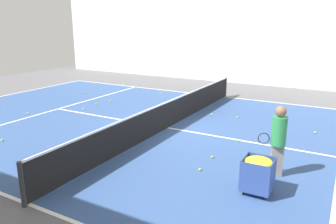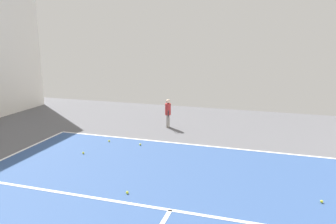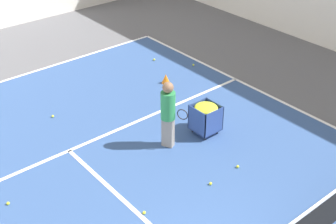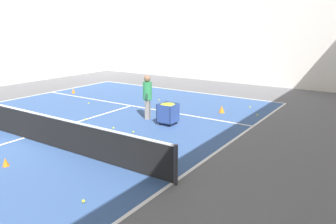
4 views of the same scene
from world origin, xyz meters
name	(u,v)px [view 2 (image 2 of 4)]	position (x,y,z in m)	size (l,w,h in m)	color
line_baseline_near	(208,146)	(0.00, -10.11, 0.01)	(11.85, 0.10, 0.00)	white
line_service_near	(170,210)	(0.00, -5.56, 0.01)	(11.85, 0.10, 0.00)	white
player_near_baseline	(168,111)	(2.06, -12.04, 0.69)	(0.28, 0.57, 1.21)	gray
tennis_ball_4	(140,144)	(2.31, -9.49, 0.04)	(0.07, 0.07, 0.07)	yellow
tennis_ball_11	(322,201)	(-3.26, -6.92, 0.04)	(0.07, 0.07, 0.07)	yellow
tennis_ball_17	(83,153)	(3.77, -8.13, 0.04)	(0.07, 0.07, 0.07)	yellow
tennis_ball_19	(127,192)	(1.24, -5.99, 0.04)	(0.07, 0.07, 0.07)	yellow
tennis_ball_21	(109,141)	(3.55, -9.53, 0.04)	(0.07, 0.07, 0.07)	yellow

